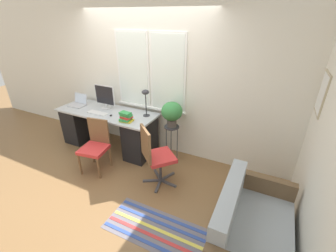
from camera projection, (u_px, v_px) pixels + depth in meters
The scene contains 16 objects.
ground_plane at pixel (127, 164), 4.01m from camera, with size 14.00×14.00×0.00m, color brown.
wall_back_with_window at pixel (147, 79), 4.05m from camera, with size 9.00×0.12×2.70m.
wall_right_with_picture at pixel (326, 125), 2.36m from camera, with size 0.08×9.00×2.70m.
desk at pixel (108, 128), 4.38m from camera, with size 1.95×0.73×0.76m.
laptop at pixel (78, 103), 4.48m from camera, with size 0.32×0.26×0.22m.
monitor at pixel (105, 97), 4.25m from camera, with size 0.43×0.18×0.45m.
keyboard at pixel (98, 113), 4.13m from camera, with size 0.40×0.14×0.02m.
mouse at pixel (111, 115), 4.02m from camera, with size 0.03×0.06×0.03m.
desk_lamp at pixel (146, 96), 3.87m from camera, with size 0.13×0.13×0.48m.
book_stack at pixel (126, 117), 3.81m from camera, with size 0.23×0.20×0.16m.
desk_chair_wooden at pixel (95, 145), 3.72m from camera, with size 0.47×0.48×0.87m.
office_chair_swivel at pixel (155, 155), 3.34m from camera, with size 0.59×0.59×0.98m.
couch_loveseat at pixel (249, 234), 2.40m from camera, with size 0.74×1.27×0.83m.
plant_stand at pixel (172, 131), 3.87m from camera, with size 0.26×0.26×0.68m.
potted_plant at pixel (172, 112), 3.72m from camera, with size 0.35×0.35×0.44m.
floor_rug_striped at pixel (158, 230), 2.78m from camera, with size 1.33×0.57×0.01m.
Camera 1 is at (2.11, -2.63, 2.40)m, focal length 24.00 mm.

